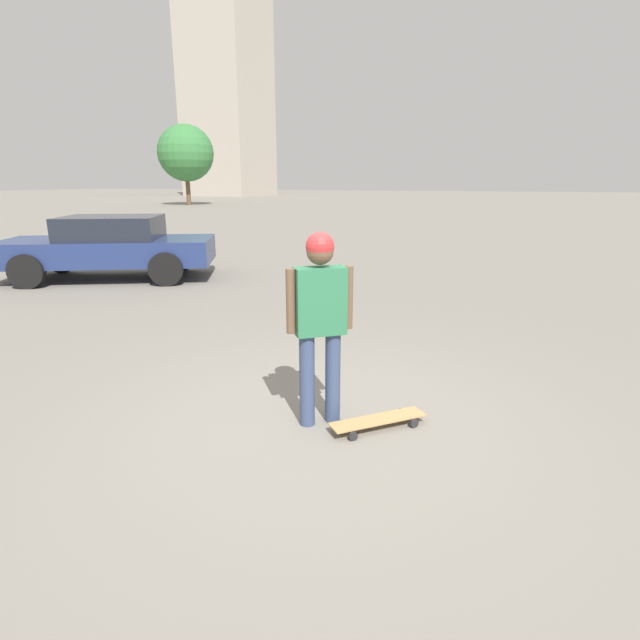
{
  "coord_description": "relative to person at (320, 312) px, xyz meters",
  "views": [
    {
      "loc": [
        1.57,
        -3.91,
        2.17
      ],
      "look_at": [
        0.0,
        0.0,
        0.99
      ],
      "focal_mm": 28.0,
      "sensor_mm": 36.0,
      "label": 1
    }
  ],
  "objects": [
    {
      "name": "car_parked_near",
      "position": [
        -7.02,
        4.77,
        -0.31
      ],
      "size": [
        4.89,
        3.74,
        1.41
      ],
      "rotation": [
        0.0,
        0.0,
        -2.66
      ],
      "color": "navy",
      "rests_on": "ground_plane"
    },
    {
      "name": "tree_distant",
      "position": [
        -27.33,
        35.55,
        3.5
      ],
      "size": [
        5.0,
        5.0,
        7.08
      ],
      "color": "brown",
      "rests_on": "ground_plane"
    },
    {
      "name": "skateboard",
      "position": [
        0.53,
        0.09,
        -0.99
      ],
      "size": [
        0.79,
        0.78,
        0.09
      ],
      "rotation": [
        0.0,
        0.0,
        -2.37
      ],
      "color": "tan",
      "rests_on": "ground_plane"
    },
    {
      "name": "person",
      "position": [
        0.0,
        0.0,
        0.0
      ],
      "size": [
        0.49,
        0.43,
        1.75
      ],
      "rotation": [
        0.0,
        0.0,
        0.66
      ],
      "color": "#38476B",
      "rests_on": "ground_plane"
    },
    {
      "name": "building_block_distant",
      "position": [
        -40.52,
        64.62,
        14.21
      ],
      "size": [
        9.99,
        11.14,
        30.56
      ],
      "color": "#B2A899",
      "rests_on": "ground_plane"
    },
    {
      "name": "ground_plane",
      "position": [
        0.0,
        0.0,
        -1.06
      ],
      "size": [
        220.0,
        220.0,
        0.0
      ],
      "primitive_type": "plane",
      "color": "gray"
    }
  ]
}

